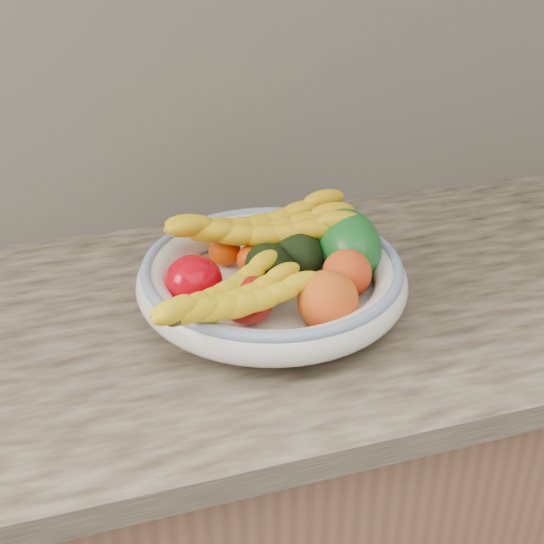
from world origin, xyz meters
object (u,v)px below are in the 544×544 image
at_px(banana_bunch_back, 262,233).
at_px(banana_bunch_front, 231,303).
at_px(fruit_bowl, 272,279).
at_px(green_mango, 347,244).

distance_m(banana_bunch_back, banana_bunch_front, 0.19).
relative_size(fruit_bowl, green_mango, 2.80).
relative_size(fruit_bowl, banana_bunch_back, 1.29).
height_order(fruit_bowl, banana_bunch_back, banana_bunch_back).
height_order(green_mango, banana_bunch_back, green_mango).
bearing_deg(banana_bunch_front, banana_bunch_back, 35.94).
bearing_deg(green_mango, banana_bunch_back, 154.49).
distance_m(fruit_bowl, green_mango, 0.13).
distance_m(fruit_bowl, banana_bunch_back, 0.08).
xyz_separation_m(fruit_bowl, banana_bunch_front, (-0.08, -0.10, 0.03)).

